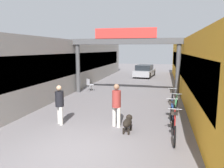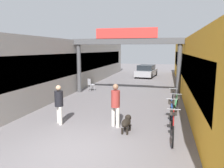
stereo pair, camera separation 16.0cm
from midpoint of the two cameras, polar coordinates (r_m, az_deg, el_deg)
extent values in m
plane|color=slate|center=(6.83, -9.57, -17.14)|extent=(80.00, 80.00, 0.00)
cube|color=#9E9993|center=(18.30, -10.58, 5.21)|extent=(3.00, 26.00, 3.64)
cube|color=black|center=(17.72, -6.22, 5.78)|extent=(0.04, 23.40, 1.46)
cube|color=gold|center=(16.83, 22.96, 4.33)|extent=(3.00, 26.00, 3.64)
cube|color=black|center=(16.66, 17.95, 5.19)|extent=(0.04, 23.40, 1.46)
cylinder|color=#4C4C4F|center=(15.44, -8.32, 3.98)|extent=(0.28, 0.28, 3.32)
cylinder|color=#4C4C4F|center=(14.30, 17.40, 3.26)|extent=(0.28, 0.28, 3.32)
cube|color=#4C4C4F|center=(14.44, 4.12, 11.05)|extent=(7.40, 0.44, 0.38)
cube|color=red|center=(14.27, 4.00, 13.12)|extent=(3.96, 0.10, 0.64)
cylinder|color=silver|center=(8.67, 0.86, -8.43)|extent=(0.19, 0.19, 0.79)
cylinder|color=silver|center=(8.52, 2.05, -8.76)|extent=(0.19, 0.19, 0.79)
cylinder|color=#99332D|center=(8.40, 1.47, -3.89)|extent=(0.46, 0.46, 0.65)
sphere|color=#8C664C|center=(8.31, 1.49, -0.74)|extent=(0.31, 0.31, 0.22)
cylinder|color=silver|center=(9.26, -13.30, -7.69)|extent=(0.20, 0.20, 0.74)
cylinder|color=silver|center=(9.04, -12.84, -8.09)|extent=(0.20, 0.20, 0.74)
cylinder|color=black|center=(8.98, -13.23, -3.75)|extent=(0.48, 0.48, 0.61)
sphere|color=tan|center=(8.89, -13.33, -0.97)|extent=(0.30, 0.30, 0.21)
ellipsoid|color=black|center=(8.06, 4.28, -10.07)|extent=(0.35, 0.72, 0.28)
sphere|color=black|center=(8.32, 4.79, -8.75)|extent=(0.25, 0.25, 0.24)
sphere|color=white|center=(8.26, 4.62, -9.70)|extent=(0.18, 0.18, 0.17)
cylinder|color=black|center=(8.36, 3.97, -11.20)|extent=(0.07, 0.07, 0.22)
cylinder|color=black|center=(8.32, 5.23, -11.31)|extent=(0.07, 0.07, 0.22)
cylinder|color=black|center=(7.97, 3.25, -12.20)|extent=(0.07, 0.07, 0.22)
cylinder|color=black|center=(7.93, 4.58, -12.33)|extent=(0.07, 0.07, 0.22)
torus|color=black|center=(8.13, 16.22, -10.47)|extent=(0.07, 0.67, 0.67)
torus|color=black|center=(7.17, 16.27, -13.14)|extent=(0.07, 0.67, 0.67)
cube|color=red|center=(7.59, 16.31, -10.45)|extent=(0.06, 0.94, 0.34)
cylinder|color=red|center=(7.40, 16.39, -9.15)|extent=(0.03, 0.03, 0.42)
cube|color=black|center=(7.34, 16.47, -7.51)|extent=(0.11, 0.22, 0.05)
cylinder|color=red|center=(7.95, 16.34, -8.02)|extent=(0.03, 0.03, 0.46)
cylinder|color=gray|center=(7.89, 16.42, -6.36)|extent=(0.46, 0.04, 0.03)
cube|color=#332D28|center=(8.12, 16.36, -7.08)|extent=(0.25, 0.21, 0.20)
torus|color=black|center=(9.66, 15.63, -7.30)|extent=(0.07, 0.67, 0.67)
torus|color=black|center=(8.69, 16.00, -9.17)|extent=(0.07, 0.67, 0.67)
cube|color=#234C9E|center=(9.12, 15.85, -7.11)|extent=(0.07, 0.94, 0.34)
cylinder|color=#234C9E|center=(8.95, 15.96, -5.97)|extent=(0.03, 0.03, 0.42)
cube|color=black|center=(8.90, 16.02, -4.60)|extent=(0.11, 0.22, 0.05)
cylinder|color=#234C9E|center=(9.51, 15.75, -5.20)|extent=(0.03, 0.03, 0.46)
cylinder|color=gray|center=(9.45, 15.81, -3.79)|extent=(0.46, 0.04, 0.03)
cube|color=#332D28|center=(9.68, 15.70, -4.46)|extent=(0.25, 0.21, 0.20)
torus|color=black|center=(10.76, 16.92, -5.69)|extent=(0.15, 0.67, 0.67)
torus|color=black|center=(9.78, 16.24, -7.14)|extent=(0.15, 0.67, 0.67)
cube|color=#338C4C|center=(10.22, 16.65, -5.41)|extent=(0.18, 0.94, 0.34)
cylinder|color=#338C4C|center=(10.05, 16.62, -4.36)|extent=(0.04, 0.04, 0.42)
cube|color=black|center=(10.00, 16.68, -3.13)|extent=(0.13, 0.23, 0.05)
cylinder|color=#338C4C|center=(10.61, 16.98, -3.79)|extent=(0.04, 0.04, 0.46)
cylinder|color=gray|center=(10.56, 17.04, -2.52)|extent=(0.46, 0.10, 0.03)
cube|color=#332D28|center=(10.79, 17.12, -3.15)|extent=(0.27, 0.24, 0.20)
torus|color=black|center=(12.11, 15.91, -4.01)|extent=(0.05, 0.67, 0.67)
torus|color=black|center=(11.12, 16.08, -5.17)|extent=(0.05, 0.67, 0.67)
cube|color=black|center=(11.58, 16.03, -3.70)|extent=(0.04, 0.94, 0.34)
cylinder|color=black|center=(11.41, 16.10, -2.75)|extent=(0.03, 0.03, 0.42)
cube|color=black|center=(11.37, 16.15, -1.67)|extent=(0.10, 0.22, 0.05)
cylinder|color=black|center=(11.98, 16.00, -2.30)|extent=(0.03, 0.03, 0.46)
cylinder|color=gray|center=(11.93, 16.05, -1.17)|extent=(0.46, 0.03, 0.03)
cube|color=#332D28|center=(12.16, 15.98, -1.75)|extent=(0.24, 0.20, 0.20)
cylinder|color=gray|center=(9.21, 1.70, -7.09)|extent=(0.10, 0.10, 0.88)
sphere|color=gray|center=(9.09, 1.71, -4.25)|extent=(0.10, 0.10, 0.10)
cylinder|color=gray|center=(16.17, -4.86, -0.86)|extent=(0.04, 0.04, 0.45)
cylinder|color=gray|center=(15.87, -4.29, -1.04)|extent=(0.04, 0.04, 0.45)
cylinder|color=gray|center=(16.01, -5.94, -0.97)|extent=(0.04, 0.04, 0.45)
cylinder|color=gray|center=(15.72, -5.38, -1.15)|extent=(0.04, 0.04, 0.45)
cube|color=silver|center=(15.90, -5.13, -0.13)|extent=(0.57, 0.57, 0.04)
cube|color=silver|center=(15.79, -5.72, 0.60)|extent=(0.32, 0.30, 0.40)
cube|color=#99999E|center=(24.22, 9.17, 2.97)|extent=(2.20, 4.18, 0.60)
cube|color=#1E2328|center=(24.02, 9.14, 4.30)|extent=(1.82, 2.37, 0.55)
cylinder|color=black|center=(25.81, 8.09, 2.97)|extent=(0.27, 0.62, 0.60)
cylinder|color=black|center=(25.51, 11.58, 2.80)|extent=(0.27, 0.62, 0.60)
cylinder|color=black|center=(23.01, 6.49, 2.26)|extent=(0.27, 0.62, 0.60)
cylinder|color=black|center=(22.67, 10.38, 2.07)|extent=(0.27, 0.62, 0.60)
camera|label=1|loc=(0.08, -89.58, 0.07)|focal=35.00mm
camera|label=2|loc=(0.08, 90.42, -0.07)|focal=35.00mm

